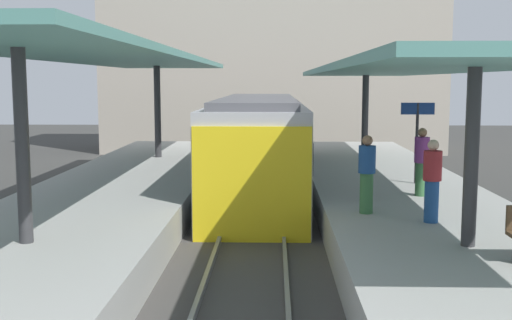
% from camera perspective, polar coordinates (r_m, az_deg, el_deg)
% --- Properties ---
extents(ground_plane, '(80.00, 80.00, 0.00)m').
position_cam_1_polar(ground_plane, '(16.00, -0.17, -6.60)').
color(ground_plane, '#383835').
extents(platform_left, '(4.40, 28.00, 1.00)m').
position_cam_1_polar(platform_left, '(16.46, -13.56, -4.63)').
color(platform_left, '#9E9E99').
rests_on(platform_left, ground_plane).
extents(platform_right, '(4.40, 28.00, 1.00)m').
position_cam_1_polar(platform_right, '(16.22, 13.42, -4.79)').
color(platform_right, '#9E9E99').
rests_on(platform_right, ground_plane).
extents(track_ballast, '(3.20, 28.00, 0.20)m').
position_cam_1_polar(track_ballast, '(15.98, -0.17, -6.25)').
color(track_ballast, '#423F3D').
rests_on(track_ballast, ground_plane).
extents(rail_near_side, '(0.08, 28.00, 0.14)m').
position_cam_1_polar(rail_near_side, '(15.98, -2.76, -5.63)').
color(rail_near_side, slate).
rests_on(rail_near_side, track_ballast).
extents(rail_far_side, '(0.08, 28.00, 0.14)m').
position_cam_1_polar(rail_far_side, '(15.93, 2.43, -5.67)').
color(rail_far_side, slate).
rests_on(rail_far_side, track_ballast).
extents(commuter_train, '(2.78, 11.46, 3.10)m').
position_cam_1_polar(commuter_train, '(19.69, 0.21, 1.08)').
color(commuter_train, '#ADADB2').
rests_on(commuter_train, track_ballast).
extents(canopy_left, '(4.18, 21.00, 3.51)m').
position_cam_1_polar(canopy_left, '(17.49, -12.72, 8.86)').
color(canopy_left, '#333335').
rests_on(canopy_left, platform_left).
extents(canopy_right, '(4.18, 21.00, 3.18)m').
position_cam_1_polar(canopy_right, '(17.26, 12.81, 7.81)').
color(canopy_right, '#333335').
rests_on(canopy_right, platform_right).
extents(platform_sign, '(0.90, 0.08, 2.21)m').
position_cam_1_polar(platform_sign, '(17.81, 14.27, 3.12)').
color(platform_sign, '#262628').
rests_on(platform_sign, platform_right).
extents(passenger_near_bench, '(0.36, 0.36, 1.65)m').
position_cam_1_polar(passenger_near_bench, '(12.98, 15.53, -1.71)').
color(passenger_near_bench, navy).
rests_on(passenger_near_bench, platform_right).
extents(passenger_mid_platform, '(0.36, 0.36, 1.66)m').
position_cam_1_polar(passenger_mid_platform, '(13.57, 9.91, -1.16)').
color(passenger_mid_platform, '#386B3D').
rests_on(passenger_mid_platform, platform_right).
extents(passenger_far_end, '(0.36, 0.36, 1.66)m').
position_cam_1_polar(passenger_far_end, '(15.95, 14.64, -0.07)').
color(passenger_far_end, '#386B3D').
rests_on(passenger_far_end, platform_right).
extents(station_building_backdrop, '(18.00, 6.00, 11.00)m').
position_cam_1_polar(station_building_backdrop, '(35.58, 1.52, 9.82)').
color(station_building_backdrop, '#A89E8E').
rests_on(station_building_backdrop, ground_plane).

